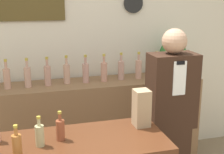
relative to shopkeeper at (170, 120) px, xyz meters
The scene contains 17 objects.
back_wall 1.33m from the shopkeeper, 121.91° to the left, with size 5.20×0.09×2.70m.
back_shelf 0.96m from the shopkeeper, 125.11° to the left, with size 2.28×0.45×0.98m.
shopkeeper is the anchor object (origin of this frame).
potted_plant 0.96m from the shopkeeper, 63.97° to the left, with size 0.30×0.30×0.40m.
paper_bag 0.60m from the shopkeeper, 139.83° to the right, with size 0.11×0.12×0.27m.
counter_bottle_2 1.42m from the shopkeeper, 155.80° to the right, with size 0.06×0.06×0.20m.
counter_bottle_3 1.25m from the shopkeeper, 157.47° to the right, with size 0.06×0.06×0.20m.
counter_bottle_4 1.11m from the shopkeeper, 157.21° to the right, with size 0.06×0.06×0.20m.
shelf_bottle_1 1.60m from the shopkeeper, 152.25° to the left, with size 0.07×0.07×0.29m.
shelf_bottle_2 1.43m from the shopkeeper, 148.60° to the left, with size 0.07×0.07×0.29m.
shelf_bottle_3 1.28m from the shopkeeper, 143.73° to the left, with size 0.07×0.07×0.29m.
shelf_bottle_4 1.15m from the shopkeeper, 136.90° to the left, with size 0.07×0.07×0.29m.
shelf_bottle_5 1.01m from the shopkeeper, 129.61° to the left, with size 0.07×0.07×0.29m.
shelf_bottle_6 0.90m from the shopkeeper, 119.69° to the left, with size 0.07×0.07×0.29m.
shelf_bottle_7 0.85m from the shopkeeper, 106.62° to the left, with size 0.07×0.07×0.29m.
shelf_bottle_8 0.81m from the shopkeeper, 92.54° to the left, with size 0.07×0.07×0.29m.
shelf_bottle_9 0.80m from the shopkeeper, 77.53° to the left, with size 0.07×0.07×0.29m.
Camera 1 is at (-0.54, -1.37, 1.89)m, focal length 50.00 mm.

